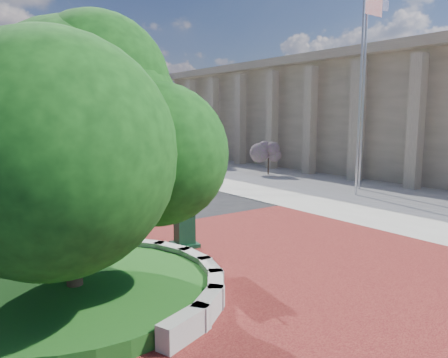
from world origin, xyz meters
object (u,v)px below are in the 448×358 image
post_clock (184,167)px  flagpole_b (364,85)px  street_lamp_near (74,107)px  parked_car (43,147)px  flagpole_a (360,91)px

post_clock → flagpole_b: size_ratio=0.41×
post_clock → street_lamp_near: (4.51, 25.27, 2.31)m
parked_car → flagpole_b: flagpole_b is taller
post_clock → street_lamp_near: 25.77m
parked_car → flagpole_a: bearing=-69.9°
flagpole_a → street_lamp_near: size_ratio=1.27×
post_clock → parked_car: bearing=82.6°
parked_car → flagpole_a: (7.25, -34.74, 4.62)m
post_clock → street_lamp_near: bearing=79.9°
flagpole_a → flagpole_b: flagpole_b is taller
parked_car → flagpole_b: (8.98, -33.65, 5.04)m
post_clock → street_lamp_near: size_ratio=0.57×
parked_car → flagpole_a: 35.79m
post_clock → parked_car: 37.65m
flagpole_b → street_lamp_near: (-9.29, 21.62, -0.96)m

